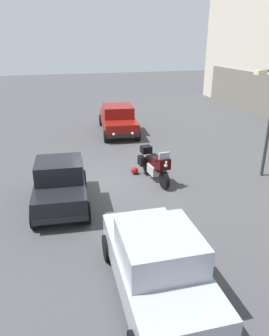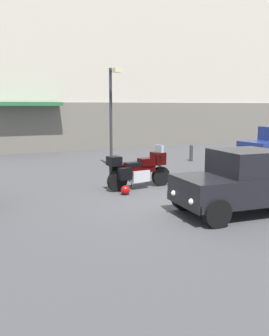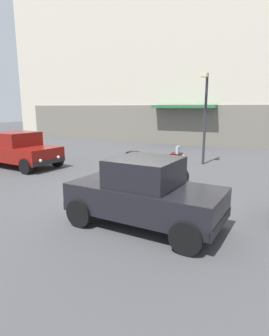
# 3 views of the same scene
# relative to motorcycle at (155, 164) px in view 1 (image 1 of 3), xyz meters

# --- Properties ---
(ground_plane) EXTENTS (80.00, 80.00, 0.00)m
(ground_plane) POSITION_rel_motorcycle_xyz_m (0.03, -1.75, -0.62)
(ground_plane) COLOR #424244
(motorcycle) EXTENTS (2.26, 0.83, 1.36)m
(motorcycle) POSITION_rel_motorcycle_xyz_m (0.00, 0.00, 0.00)
(motorcycle) COLOR black
(motorcycle) RESTS_ON ground
(helmet) EXTENTS (0.28, 0.28, 0.28)m
(helmet) POSITION_rel_motorcycle_xyz_m (-0.72, -0.60, -0.48)
(helmet) COLOR #990C0C
(helmet) RESTS_ON ground
(car_hatchback_near) EXTENTS (3.91, 1.87, 1.64)m
(car_hatchback_near) POSITION_rel_motorcycle_xyz_m (5.80, -1.92, 0.19)
(car_hatchback_near) COLOR #9EA3AD
(car_hatchback_near) RESTS_ON ground
(car_sedan_far) EXTENTS (4.70, 2.32, 1.56)m
(car_sedan_far) POSITION_rel_motorcycle_xyz_m (-6.92, 0.11, 0.16)
(car_sedan_far) COLOR maroon
(car_sedan_far) RESTS_ON ground
(car_compact_side) EXTENTS (3.56, 1.94, 1.56)m
(car_compact_side) POSITION_rel_motorcycle_xyz_m (1.14, -3.59, 0.15)
(car_compact_side) COLOR black
(car_compact_side) RESTS_ON ground
(streetlamp_curbside) EXTENTS (0.28, 0.94, 4.14)m
(streetlamp_curbside) POSITION_rel_motorcycle_xyz_m (0.75, 4.09, 1.94)
(streetlamp_curbside) COLOR #2D2D33
(streetlamp_curbside) RESTS_ON ground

